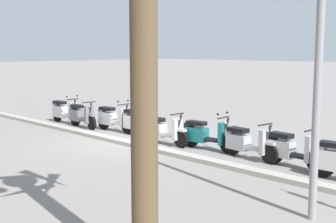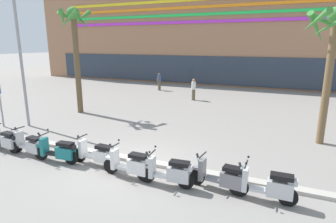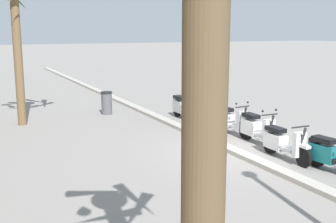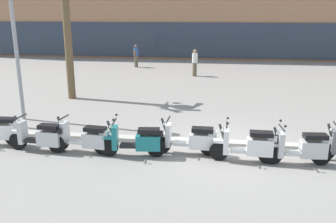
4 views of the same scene
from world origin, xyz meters
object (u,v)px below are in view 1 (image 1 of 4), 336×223
at_px(scooter_white_gap_after_mid, 163,130).
at_px(scooter_grey_far_back, 81,115).
at_px(scooter_silver_tail_end, 112,118).
at_px(scooter_silver_lead_nearest, 64,112).
at_px(scooter_silver_mid_front, 290,149).
at_px(scooter_teal_second_in_line, 205,135).
at_px(scooter_silver_last_in_row, 246,142).
at_px(scooter_white_mid_centre, 138,122).

height_order(scooter_white_gap_after_mid, scooter_grey_far_back, same).
bearing_deg(scooter_white_gap_after_mid, scooter_silver_tail_end, -5.95).
distance_m(scooter_white_gap_after_mid, scooter_silver_lead_nearest, 5.81).
height_order(scooter_silver_mid_front, scooter_grey_far_back, same).
height_order(scooter_silver_mid_front, scooter_silver_tail_end, scooter_silver_tail_end).
bearing_deg(scooter_silver_tail_end, scooter_silver_mid_front, -179.73).
bearing_deg(scooter_silver_mid_front, scooter_teal_second_in_line, 0.07).
bearing_deg(scooter_silver_last_in_row, scooter_silver_lead_nearest, 1.76).
bearing_deg(scooter_grey_far_back, scooter_white_gap_after_mid, -179.48).
bearing_deg(scooter_white_gap_after_mid, scooter_teal_second_in_line, -166.86).
bearing_deg(scooter_grey_far_back, scooter_silver_last_in_row, -177.48).
xyz_separation_m(scooter_white_gap_after_mid, scooter_silver_tail_end, (2.98, -0.31, 0.02)).
bearing_deg(scooter_white_gap_after_mid, scooter_silver_lead_nearest, -0.19).
distance_m(scooter_silver_last_in_row, scooter_silver_lead_nearest, 8.81).
bearing_deg(scooter_white_mid_centre, scooter_silver_last_in_row, 179.52).
xyz_separation_m(scooter_white_gap_after_mid, scooter_white_mid_centre, (1.59, -0.33, 0.02)).
bearing_deg(scooter_teal_second_in_line, scooter_white_gap_after_mid, 13.14).
bearing_deg(scooter_silver_last_in_row, scooter_silver_tail_end, -0.21).
bearing_deg(scooter_silver_lead_nearest, scooter_white_gap_after_mid, 179.81).
bearing_deg(scooter_white_gap_after_mid, scooter_silver_last_in_row, -174.49).
height_order(scooter_silver_mid_front, scooter_teal_second_in_line, scooter_teal_second_in_line).
bearing_deg(scooter_silver_tail_end, scooter_grey_far_back, 12.93).
distance_m(scooter_teal_second_in_line, scooter_grey_far_back, 5.98).
height_order(scooter_silver_last_in_row, scooter_silver_tail_end, scooter_silver_tail_end).
bearing_deg(scooter_white_mid_centre, scooter_silver_tail_end, 0.69).
xyz_separation_m(scooter_teal_second_in_line, scooter_white_mid_centre, (3.05, 0.01, 0.02)).
bearing_deg(scooter_silver_mid_front, scooter_silver_tail_end, 0.27).
height_order(scooter_silver_mid_front, scooter_silver_last_in_row, same).
bearing_deg(scooter_teal_second_in_line, scooter_grey_far_back, 3.66).
bearing_deg(scooter_silver_lead_nearest, scooter_teal_second_in_line, -177.47).
relative_size(scooter_white_gap_after_mid, scooter_grey_far_back, 1.00).
relative_size(scooter_silver_tail_end, scooter_silver_lead_nearest, 0.97).
xyz_separation_m(scooter_silver_mid_front, scooter_silver_last_in_row, (1.31, 0.06, -0.01)).
distance_m(scooter_silver_mid_front, scooter_white_mid_centre, 5.90).
distance_m(scooter_silver_tail_end, scooter_grey_far_back, 1.57).
xyz_separation_m(scooter_silver_mid_front, scooter_white_gap_after_mid, (4.31, 0.34, -0.01)).
bearing_deg(scooter_silver_mid_front, scooter_white_gap_after_mid, 4.57).
xyz_separation_m(scooter_silver_mid_front, scooter_silver_tail_end, (7.29, 0.03, 0.01)).
xyz_separation_m(scooter_silver_last_in_row, scooter_silver_lead_nearest, (8.80, 0.27, 0.03)).
relative_size(scooter_teal_second_in_line, scooter_white_mid_centre, 1.02).
xyz_separation_m(scooter_silver_tail_end, scooter_grey_far_back, (1.53, 0.35, -0.01)).
bearing_deg(scooter_grey_far_back, scooter_teal_second_in_line, -176.34).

